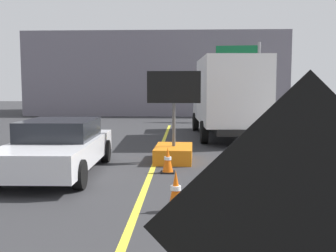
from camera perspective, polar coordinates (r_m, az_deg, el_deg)
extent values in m
cube|color=orange|center=(2.17, 18.83, -14.52)|extent=(1.55, 0.24, 1.56)
cube|color=black|center=(2.15, 18.91, -14.69)|extent=(1.62, 0.23, 1.63)
cube|color=black|center=(2.19, 18.75, -14.34)|extent=(0.28, 0.05, 0.52)
cube|color=orange|center=(12.10, 0.82, -3.94)|extent=(1.15, 1.83, 0.45)
cylinder|color=#4C4C4C|center=(11.98, 0.83, 0.19)|extent=(0.10, 0.10, 1.30)
cube|color=black|center=(11.93, 0.84, 5.58)|extent=(1.60, 0.13, 0.95)
sphere|color=yellow|center=(11.96, 3.49, 5.57)|extent=(0.09, 0.09, 0.09)
sphere|color=yellow|center=(11.96, 2.05, 5.58)|extent=(0.09, 0.09, 0.09)
sphere|color=yellow|center=(11.98, 0.61, 5.58)|extent=(0.09, 0.09, 0.09)
sphere|color=yellow|center=(12.00, -0.83, 5.58)|extent=(0.09, 0.09, 0.09)
sphere|color=yellow|center=(12.02, -1.64, 6.44)|extent=(0.09, 0.09, 0.09)
sphere|color=yellow|center=(12.02, -1.64, 4.72)|extent=(0.09, 0.09, 0.09)
cube|color=black|center=(18.03, 8.27, 0.32)|extent=(2.05, 7.28, 0.25)
cube|color=silver|center=(20.53, 7.26, 3.99)|extent=(2.55, 2.13, 1.90)
cube|color=silver|center=(16.86, 8.90, 4.97)|extent=(2.68, 5.01, 2.71)
cylinder|color=black|center=(20.34, 3.97, 0.62)|extent=(0.32, 0.91, 0.90)
cylinder|color=black|center=(20.64, 10.51, 0.61)|extent=(0.32, 0.91, 0.90)
cylinder|color=black|center=(15.76, 5.18, -0.87)|extent=(0.32, 0.91, 0.90)
cylinder|color=black|center=(16.16, 13.54, -0.85)|extent=(0.32, 0.91, 0.90)
cube|color=silver|center=(10.69, -15.46, -3.50)|extent=(2.07, 4.84, 0.60)
cube|color=black|center=(10.85, -15.17, -0.43)|extent=(1.79, 2.20, 0.50)
cylinder|color=black|center=(8.99, -12.50, -6.78)|extent=(0.23, 0.66, 0.66)
cylinder|color=black|center=(12.04, -8.90, -3.55)|extent=(0.23, 0.66, 0.66)
cylinder|color=black|center=(12.51, -17.52, -3.39)|extent=(0.23, 0.66, 0.66)
cylinder|color=gray|center=(25.97, 12.79, 6.13)|extent=(0.18, 0.18, 5.00)
cube|color=#0F6033|center=(25.96, 9.75, 9.83)|extent=(2.59, 0.32, 1.30)
cube|color=white|center=(26.00, 9.75, 9.82)|extent=(1.81, 0.19, 0.18)
cube|color=slate|center=(34.48, -1.36, 7.25)|extent=(19.98, 9.61, 6.34)
cube|color=black|center=(7.40, 1.11, -11.91)|extent=(0.36, 0.36, 0.03)
cone|color=#EA5B0C|center=(7.29, 1.12, -9.10)|extent=(0.28, 0.28, 0.72)
cylinder|color=white|center=(7.28, 1.12, -8.83)|extent=(0.19, 0.19, 0.08)
cube|color=black|center=(10.49, -0.04, -6.61)|extent=(0.36, 0.36, 0.03)
cone|color=#EA5B0C|center=(10.42, -0.04, -4.80)|extent=(0.28, 0.28, 0.64)
cylinder|color=white|center=(10.42, -0.04, -4.63)|extent=(0.19, 0.19, 0.08)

